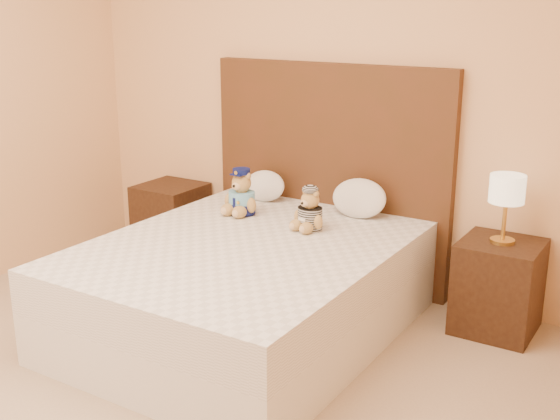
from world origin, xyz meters
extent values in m
cube|color=#E7B27E|center=(0.00, 2.25, 1.35)|extent=(4.00, 0.04, 2.70)
cube|color=white|center=(0.00, 1.20, 0.15)|extent=(1.60, 2.00, 0.30)
cube|color=white|center=(0.00, 1.20, 0.43)|extent=(1.60, 2.00, 0.25)
cube|color=#4C2817|center=(0.00, 2.21, 0.75)|extent=(1.75, 0.08, 1.50)
cube|color=#382212|center=(-1.25, 2.00, 0.28)|extent=(0.45, 0.45, 0.55)
cube|color=#382212|center=(1.25, 2.00, 0.28)|extent=(0.45, 0.45, 0.55)
cylinder|color=gold|center=(1.25, 2.00, 0.56)|extent=(0.14, 0.14, 0.02)
cylinder|color=gold|center=(1.25, 2.00, 0.69)|extent=(0.02, 0.02, 0.26)
cylinder|color=#F5E9C0|center=(1.25, 2.00, 0.87)|extent=(0.20, 0.20, 0.16)
ellipsoid|color=white|center=(-0.41, 2.03, 0.66)|extent=(0.32, 0.21, 0.22)
ellipsoid|color=white|center=(0.32, 2.03, 0.68)|extent=(0.37, 0.24, 0.26)
camera|label=1|loc=(2.19, -1.92, 1.88)|focal=45.00mm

